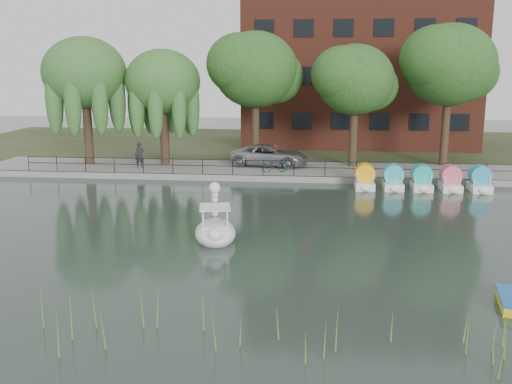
% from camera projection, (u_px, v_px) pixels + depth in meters
% --- Properties ---
extents(ground_plane, '(120.00, 120.00, 0.00)m').
position_uv_depth(ground_plane, '(235.00, 241.00, 24.35)').
color(ground_plane, '#32423B').
extents(promenade, '(40.00, 6.00, 0.40)m').
position_uv_depth(promenade, '(267.00, 171.00, 39.85)').
color(promenade, gray).
rests_on(promenade, ground_plane).
extents(kerb, '(40.00, 0.25, 0.40)m').
position_uv_depth(kerb, '(263.00, 179.00, 36.99)').
color(kerb, gray).
rests_on(kerb, ground_plane).
extents(land_strip, '(60.00, 22.00, 0.36)m').
position_uv_depth(land_strip, '(279.00, 144.00, 53.46)').
color(land_strip, '#47512D').
rests_on(land_strip, ground_plane).
extents(railing, '(32.00, 0.05, 1.00)m').
position_uv_depth(railing, '(263.00, 164.00, 36.98)').
color(railing, black).
rests_on(railing, promenade).
extents(apartment_building, '(20.00, 10.07, 18.00)m').
position_uv_depth(apartment_building, '(359.00, 43.00, 50.74)').
color(apartment_building, '#4C1E16').
rests_on(apartment_building, land_strip).
extents(willow_left, '(5.88, 5.88, 9.01)m').
position_uv_depth(willow_left, '(84.00, 73.00, 40.22)').
color(willow_left, '#473323').
rests_on(willow_left, promenade).
extents(willow_mid, '(5.32, 5.32, 8.15)m').
position_uv_depth(willow_mid, '(163.00, 82.00, 40.28)').
color(willow_mid, '#473323').
rests_on(willow_mid, promenade).
extents(broadleaf_center, '(6.00, 6.00, 9.25)m').
position_uv_depth(broadleaf_center, '(255.00, 70.00, 40.42)').
color(broadleaf_center, '#473323').
rests_on(broadleaf_center, promenade).
extents(broadleaf_right, '(5.40, 5.40, 8.32)m').
position_uv_depth(broadleaf_right, '(355.00, 80.00, 39.37)').
color(broadleaf_right, '#473323').
rests_on(broadleaf_right, promenade).
extents(broadleaf_far, '(6.30, 6.30, 9.71)m').
position_uv_depth(broadleaf_far, '(450.00, 65.00, 39.47)').
color(broadleaf_far, '#473323').
rests_on(broadleaf_far, promenade).
extents(minivan, '(3.67, 6.57, 1.74)m').
position_uv_depth(minivan, '(270.00, 154.00, 40.37)').
color(minivan, gray).
rests_on(minivan, promenade).
extents(bicycle, '(1.06, 1.82, 1.00)m').
position_uv_depth(bicycle, '(275.00, 165.00, 38.07)').
color(bicycle, gray).
rests_on(bicycle, promenade).
extents(pedestrian, '(0.75, 0.53, 1.98)m').
position_uv_depth(pedestrian, '(140.00, 153.00, 39.78)').
color(pedestrian, black).
rests_on(pedestrian, promenade).
extents(swan_boat, '(2.22, 3.05, 2.36)m').
position_uv_depth(swan_boat, '(215.00, 228.00, 24.50)').
color(swan_boat, white).
rests_on(swan_boat, ground_plane).
extents(pedal_boat_row, '(7.95, 1.70, 1.40)m').
position_uv_depth(pedal_boat_row, '(422.00, 180.00, 34.45)').
color(pedal_boat_row, white).
rests_on(pedal_boat_row, ground_plane).
extents(reed_bank, '(24.00, 2.40, 1.20)m').
position_uv_depth(reed_bank, '(260.00, 331.00, 14.80)').
color(reed_bank, '#669938').
rests_on(reed_bank, ground_plane).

